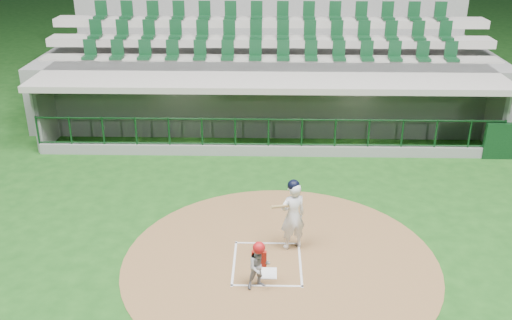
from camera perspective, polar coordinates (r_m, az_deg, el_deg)
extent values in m
plane|color=#154313|center=(13.38, 1.13, -9.62)|extent=(120.00, 120.00, 0.00)
cylinder|color=brown|center=(13.22, 2.44, -10.08)|extent=(7.20, 7.20, 0.01)
cube|color=white|center=(12.79, 1.11, -11.26)|extent=(0.43, 0.43, 0.02)
cube|color=white|center=(13.14, -2.20, -10.23)|extent=(0.05, 1.80, 0.01)
cube|color=silver|center=(13.14, 4.45, -10.29)|extent=(0.05, 1.80, 0.01)
cube|color=silver|center=(13.84, 1.14, -8.31)|extent=(1.55, 0.05, 0.01)
cube|color=white|center=(12.43, 1.10, -12.46)|extent=(1.55, 0.05, 0.01)
cube|color=slate|center=(20.29, 1.24, 0.75)|extent=(15.00, 3.00, 0.10)
cube|color=gray|center=(21.30, 1.29, 5.90)|extent=(15.00, 0.20, 2.70)
cube|color=#B1AB9D|center=(21.11, 1.29, 6.45)|extent=(13.50, 0.04, 0.90)
cube|color=slate|center=(21.16, -19.55, 4.39)|extent=(0.20, 3.00, 2.70)
cube|color=slate|center=(21.16, 22.09, 4.00)|extent=(0.20, 3.00, 2.70)
cube|color=gray|center=(19.12, 1.31, 8.35)|extent=(15.40, 3.50, 0.20)
cube|color=gray|center=(18.59, 1.24, 0.88)|extent=(15.00, 0.15, 0.40)
cube|color=black|center=(18.04, 1.28, 5.50)|extent=(15.00, 0.01, 0.95)
cube|color=brown|center=(21.16, 1.26, 2.54)|extent=(12.75, 0.40, 0.45)
cube|color=white|center=(19.62, -7.57, 8.16)|extent=(1.30, 0.35, 0.04)
cube|color=white|center=(19.62, 10.19, 8.00)|extent=(1.30, 0.35, 0.04)
cube|color=black|center=(19.96, 24.27, 1.73)|extent=(1.80, 0.18, 1.20)
imported|color=#A11711|center=(21.48, -13.82, 3.81)|extent=(1.14, 0.81, 1.61)
imported|color=#B42013|center=(20.73, -4.06, 4.09)|extent=(1.11, 0.52, 1.84)
imported|color=#B61322|center=(20.84, 4.31, 4.06)|extent=(1.01, 0.86, 1.76)
imported|color=#B41320|center=(21.69, 16.57, 3.72)|extent=(1.53, 0.60, 1.62)
cube|color=slate|center=(22.80, 1.31, 7.88)|extent=(17.00, 6.50, 2.50)
cube|color=gray|center=(21.05, 1.33, 9.79)|extent=(16.60, 0.95, 0.30)
cube|color=#9F988F|center=(21.86, 1.35, 11.78)|extent=(16.60, 0.95, 0.30)
cube|color=#A39C93|center=(22.69, 1.37, 13.64)|extent=(16.60, 0.95, 0.30)
cube|color=slate|center=(25.75, 1.36, 12.86)|extent=(17.00, 0.25, 5.05)
imported|color=white|center=(13.28, 3.69, -5.61)|extent=(0.73, 0.61, 1.69)
sphere|color=black|center=(12.92, 3.78, -2.56)|extent=(0.28, 0.28, 0.28)
cylinder|color=tan|center=(12.87, 2.66, -4.63)|extent=(0.58, 0.79, 0.39)
imported|color=gray|center=(12.11, 0.29, -10.61)|extent=(0.61, 0.55, 1.02)
sphere|color=#B11316|center=(11.85, 0.29, -8.77)|extent=(0.26, 0.26, 0.26)
cube|color=#A91C12|center=(12.18, 0.30, -9.84)|extent=(0.32, 0.10, 0.35)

